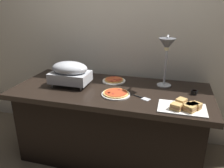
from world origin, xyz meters
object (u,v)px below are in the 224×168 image
(heat_lamp, at_px, (167,49))
(sauce_cup_near, at_px, (194,92))
(sandwich_platter, at_px, (186,107))
(chafing_dish, at_px, (70,72))
(serving_spatula, at_px, (142,98))
(pizza_plate_center, at_px, (116,94))
(pizza_plate_front, at_px, (114,80))

(heat_lamp, xyz_separation_m, sauce_cup_near, (0.28, -0.02, -0.38))
(sandwich_platter, bearing_deg, chafing_dish, 167.74)
(serving_spatula, bearing_deg, sandwich_platter, -18.97)
(sauce_cup_near, relative_size, serving_spatula, 0.34)
(chafing_dish, height_order, sandwich_platter, chafing_dish)
(serving_spatula, bearing_deg, pizza_plate_center, 178.70)
(sandwich_platter, bearing_deg, serving_spatula, 161.03)
(heat_lamp, xyz_separation_m, pizza_plate_center, (-0.41, -0.23, -0.38))
(chafing_dish, bearing_deg, sandwich_platter, -12.26)
(chafing_dish, height_order, pizza_plate_center, chafing_dish)
(chafing_dish, distance_m, pizza_plate_center, 0.53)
(pizza_plate_front, bearing_deg, heat_lamp, -12.80)
(chafing_dish, height_order, sauce_cup_near, chafing_dish)
(chafing_dish, height_order, pizza_plate_front, chafing_dish)
(sandwich_platter, xyz_separation_m, sauce_cup_near, (0.08, 0.34, -0.00))
(pizza_plate_center, relative_size, sandwich_platter, 0.70)
(pizza_plate_center, relative_size, sauce_cup_near, 4.59)
(chafing_dish, distance_m, heat_lamp, 0.95)
(pizza_plate_center, xyz_separation_m, serving_spatula, (0.24, -0.01, -0.01))
(sauce_cup_near, bearing_deg, chafing_dish, -175.42)
(sandwich_platter, height_order, serving_spatula, sandwich_platter)
(heat_lamp, bearing_deg, sandwich_platter, -61.42)
(chafing_dish, xyz_separation_m, sandwich_platter, (1.10, -0.24, -0.12))
(heat_lamp, distance_m, pizza_plate_center, 0.60)
(heat_lamp, relative_size, serving_spatula, 3.05)
(heat_lamp, bearing_deg, pizza_plate_front, 167.20)
(sandwich_platter, bearing_deg, pizza_plate_front, 146.37)
(heat_lamp, xyz_separation_m, pizza_plate_front, (-0.52, 0.12, -0.38))
(heat_lamp, height_order, sauce_cup_near, heat_lamp)
(pizza_plate_front, height_order, serving_spatula, pizza_plate_front)
(pizza_plate_front, bearing_deg, pizza_plate_center, -72.12)
(sandwich_platter, height_order, sauce_cup_near, sandwich_platter)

